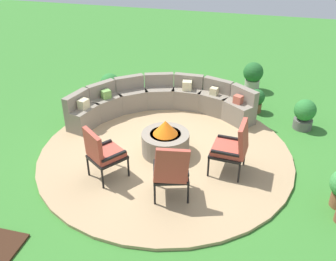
{
  "coord_description": "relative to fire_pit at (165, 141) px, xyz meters",
  "views": [
    {
      "loc": [
        1.63,
        -6.16,
        4.3
      ],
      "look_at": [
        0.0,
        0.2,
        0.45
      ],
      "focal_mm": 41.24,
      "sensor_mm": 36.0,
      "label": 1
    }
  ],
  "objects": [
    {
      "name": "patio_circle",
      "position": [
        0.0,
        0.0,
        -0.31
      ],
      "size": [
        4.96,
        4.96,
        0.06
      ],
      "primitive_type": "cylinder",
      "color": "tan",
      "rests_on": "ground_plane"
    },
    {
      "name": "fire_pit",
      "position": [
        0.0,
        0.0,
        0.0
      ],
      "size": [
        0.93,
        0.93,
        0.71
      ],
      "color": "gray",
      "rests_on": "patio_circle"
    },
    {
      "name": "lounge_chair_front_left",
      "position": [
        -0.85,
        -1.05,
        0.26
      ],
      "size": [
        0.76,
        0.79,
        1.04
      ],
      "rotation": [
        0.0,
        0.0,
        5.67
      ],
      "color": "black",
      "rests_on": "patio_circle"
    },
    {
      "name": "potted_plant_5",
      "position": [
        1.44,
        3.58,
        0.09
      ],
      "size": [
        0.52,
        0.52,
        0.77
      ],
      "color": "#A89E8E",
      "rests_on": "ground_plane"
    },
    {
      "name": "lounge_chair_front_right",
      "position": [
        0.43,
        -1.28,
        0.27
      ],
      "size": [
        0.7,
        0.68,
        1.06
      ],
      "rotation": [
        0.0,
        0.0,
        6.57
      ],
      "color": "black",
      "rests_on": "patio_circle"
    },
    {
      "name": "lounge_chair_back_left",
      "position": [
        1.32,
        -0.3,
        0.26
      ],
      "size": [
        0.67,
        0.65,
        1.02
      ],
      "rotation": [
        0.0,
        0.0,
        7.77
      ],
      "color": "black",
      "rests_on": "patio_circle"
    },
    {
      "name": "potted_plant_4",
      "position": [
        -2.01,
        2.17,
        0.03
      ],
      "size": [
        0.49,
        0.49,
        0.67
      ],
      "color": "brown",
      "rests_on": "ground_plane"
    },
    {
      "name": "ground_plane",
      "position": [
        0.0,
        0.0,
        -0.34
      ],
      "size": [
        24.0,
        24.0,
        0.0
      ],
      "primitive_type": "plane",
      "color": "#387A2D"
    },
    {
      "name": "curved_stone_bench",
      "position": [
        -0.53,
        1.57,
        0.04
      ],
      "size": [
        3.96,
        2.14,
        0.79
      ],
      "color": "gray",
      "rests_on": "patio_circle"
    },
    {
      "name": "potted_plant_1",
      "position": [
        1.62,
        2.34,
        -0.02
      ],
      "size": [
        0.38,
        0.38,
        0.57
      ],
      "color": "brown",
      "rests_on": "ground_plane"
    },
    {
      "name": "potted_plant_0",
      "position": [
        2.67,
        1.8,
        0.02
      ],
      "size": [
        0.48,
        0.48,
        0.68
      ],
      "color": "#605B56",
      "rests_on": "ground_plane"
    }
  ]
}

